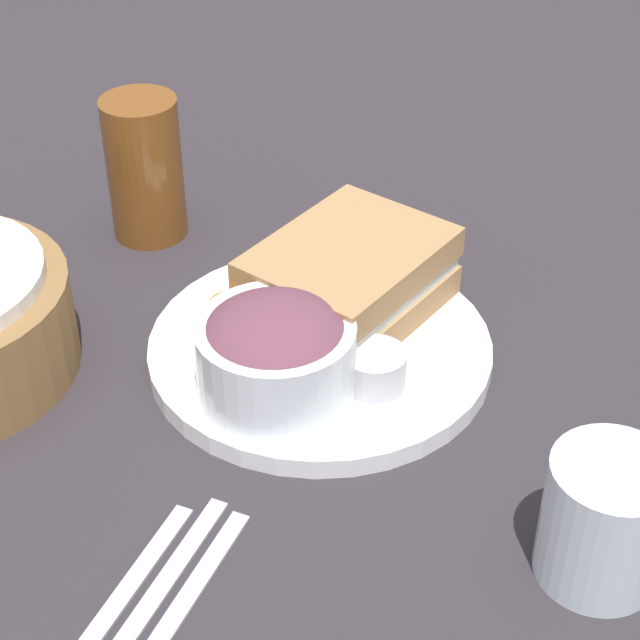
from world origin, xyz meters
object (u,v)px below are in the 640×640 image
(plate, at_px, (320,350))
(knife, at_px, (141,615))
(drink_glass, at_px, (145,168))
(spoon, at_px, (115,605))
(water_glass, at_px, (605,520))
(sandwich, at_px, (349,278))
(fork, at_px, (168,625))
(dressing_cup, at_px, (374,369))
(salad_bowl, at_px, (276,350))

(plate, bearing_deg, knife, 169.67)
(drink_glass, bearing_deg, spoon, -162.83)
(plate, distance_m, spoon, 0.26)
(drink_glass, xyz_separation_m, knife, (-0.40, -0.14, -0.06))
(drink_glass, distance_m, spoon, 0.42)
(knife, xyz_separation_m, water_glass, (0.10, -0.26, 0.04))
(sandwich, bearing_deg, spoon, 165.50)
(fork, relative_size, knife, 0.95)
(plate, bearing_deg, fork, 173.57)
(plate, distance_m, dressing_cup, 0.07)
(salad_bowl, distance_m, spoon, 0.21)
(salad_bowl, bearing_deg, spoon, 166.32)
(salad_bowl, bearing_deg, drink_glass, 39.78)
(salad_bowl, height_order, spoon, salad_bowl)
(dressing_cup, distance_m, drink_glass, 0.30)
(sandwich, height_order, dressing_cup, sandwich)
(fork, bearing_deg, salad_bowl, -173.10)
(fork, relative_size, spoon, 1.11)
(sandwich, distance_m, dressing_cup, 0.09)
(dressing_cup, xyz_separation_m, knife, (-0.22, 0.10, -0.03))
(fork, bearing_deg, sandwich, -177.53)
(salad_bowl, height_order, drink_glass, drink_glass)
(dressing_cup, relative_size, water_glass, 0.54)
(plate, bearing_deg, drink_glass, 52.63)
(sandwich, distance_m, fork, 0.31)
(plate, height_order, drink_glass, drink_glass)
(dressing_cup, distance_m, knife, 0.24)
(sandwich, xyz_separation_m, spoon, (-0.30, 0.08, -0.04))
(drink_glass, xyz_separation_m, fork, (-0.41, -0.16, -0.06))
(knife, bearing_deg, sandwich, 179.15)
(plate, bearing_deg, spoon, 165.77)
(dressing_cup, bearing_deg, sandwich, 23.11)
(drink_glass, bearing_deg, sandwich, -116.37)
(plate, relative_size, fork, 1.38)
(drink_glass, bearing_deg, plate, -127.37)
(fork, bearing_deg, spoon, -90.00)
(plate, distance_m, drink_glass, 0.24)
(water_glass, bearing_deg, knife, 110.59)
(plate, height_order, spoon, plate)
(salad_bowl, xyz_separation_m, fork, (-0.20, 0.01, -0.05))
(fork, xyz_separation_m, water_glass, (0.10, -0.24, 0.04))
(sandwich, bearing_deg, drink_glass, 63.63)
(salad_bowl, relative_size, water_glass, 1.32)
(plate, distance_m, salad_bowl, 0.08)
(sandwich, xyz_separation_m, water_glass, (-0.21, -0.20, -0.00))
(spoon, bearing_deg, drink_glass, -152.50)
(dressing_cup, bearing_deg, water_glass, -127.65)
(fork, bearing_deg, dressing_cup, 170.94)
(dressing_cup, distance_m, water_glass, 0.20)
(sandwich, height_order, drink_glass, drink_glass)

